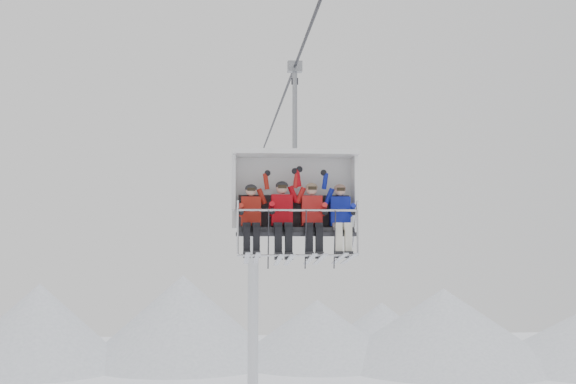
{
  "coord_description": "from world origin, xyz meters",
  "views": [
    {
      "loc": [
        -1.36,
        -16.19,
        9.7
      ],
      "look_at": [
        0.0,
        0.0,
        10.84
      ],
      "focal_mm": 45.0,
      "sensor_mm": 36.0,
      "label": 1
    }
  ],
  "objects": [
    {
      "name": "ridgeline",
      "position": [
        -1.58,
        42.05,
        2.84
      ],
      "size": [
        72.0,
        21.0,
        7.0
      ],
      "color": "silver",
      "rests_on": "ground"
    },
    {
      "name": "chairlift_carrier",
      "position": [
        0.0,
        -1.53,
        10.71
      ],
      "size": [
        2.54,
        1.17,
        3.98
      ],
      "color": "black",
      "rests_on": "haul_cable"
    },
    {
      "name": "haul_cable",
      "position": [
        0.0,
        0.0,
        13.3
      ],
      "size": [
        0.06,
        50.0,
        0.06
      ],
      "primitive_type": "cylinder",
      "rotation": [
        1.57,
        0.0,
        0.0
      ],
      "color": "#2B2B30",
      "rests_on": "lift_tower_left"
    },
    {
      "name": "skier_center_right",
      "position": [
        0.33,
        -1.84,
        10.21
      ],
      "size": [
        0.41,
        1.69,
        1.64
      ],
      "color": "red",
      "rests_on": "chairlift_carrier"
    },
    {
      "name": "skier_center_left",
      "position": [
        -0.27,
        -1.84,
        10.23
      ],
      "size": [
        0.43,
        1.69,
        1.68
      ],
      "color": "#B40710",
      "rests_on": "chairlift_carrier"
    },
    {
      "name": "skier_far_right",
      "position": [
        0.91,
        -1.85,
        10.2
      ],
      "size": [
        0.4,
        1.69,
        1.6
      ],
      "color": "#0F1B93",
      "rests_on": "chairlift_carrier"
    },
    {
      "name": "skier_far_left",
      "position": [
        -0.89,
        -1.85,
        10.2
      ],
      "size": [
        0.4,
        1.69,
        1.58
      ],
      "color": "#A21D12",
      "rests_on": "chairlift_carrier"
    },
    {
      "name": "lift_tower_right",
      "position": [
        0.0,
        22.0,
        5.78
      ],
      "size": [
        2.0,
        1.8,
        13.48
      ],
      "color": "silver",
      "rests_on": "ground"
    }
  ]
}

